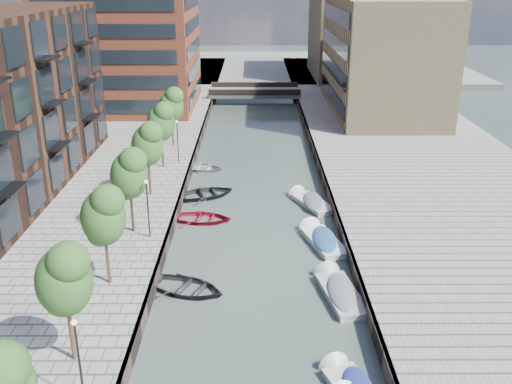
{
  "coord_description": "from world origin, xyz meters",
  "views": [
    {
      "loc": [
        -0.16,
        -10.94,
        17.79
      ],
      "look_at": [
        0.0,
        25.98,
        3.5
      ],
      "focal_mm": 40.0,
      "sensor_mm": 36.0,
      "label": 1
    }
  ],
  "objects_px": {
    "motorboat_1": "(339,291)",
    "motorboat_4": "(310,202)",
    "sloop_4": "(206,197)",
    "motorboat_3": "(321,239)",
    "tree_4": "(147,143)",
    "car": "(341,101)",
    "bridge": "(255,92)",
    "tree_1": "(64,277)",
    "tree_6": "(171,104)",
    "sloop_2": "(202,221)",
    "sloop_3": "(201,170)",
    "tree_3": "(129,172)",
    "tree_2": "(103,214)",
    "sloop_1": "(187,291)",
    "tree_5": "(161,121)"
  },
  "relations": [
    {
      "from": "bridge",
      "to": "tree_2",
      "type": "height_order",
      "value": "tree_2"
    },
    {
      "from": "sloop_2",
      "to": "motorboat_1",
      "type": "height_order",
      "value": "motorboat_1"
    },
    {
      "from": "motorboat_1",
      "to": "tree_1",
      "type": "bearing_deg",
      "value": -151.56
    },
    {
      "from": "motorboat_1",
      "to": "motorboat_4",
      "type": "distance_m",
      "value": 14.06
    },
    {
      "from": "tree_5",
      "to": "sloop_2",
      "type": "distance_m",
      "value": 12.25
    },
    {
      "from": "tree_1",
      "to": "tree_5",
      "type": "distance_m",
      "value": 28.0
    },
    {
      "from": "tree_3",
      "to": "sloop_4",
      "type": "distance_m",
      "value": 11.25
    },
    {
      "from": "sloop_2",
      "to": "sloop_3",
      "type": "distance_m",
      "value": 12.11
    },
    {
      "from": "bridge",
      "to": "tree_1",
      "type": "distance_m",
      "value": 61.71
    },
    {
      "from": "car",
      "to": "tree_6",
      "type": "bearing_deg",
      "value": -149.11
    },
    {
      "from": "sloop_3",
      "to": "motorboat_3",
      "type": "xyz_separation_m",
      "value": [
        9.83,
        -15.73,
        0.21
      ]
    },
    {
      "from": "tree_1",
      "to": "sloop_1",
      "type": "xyz_separation_m",
      "value": [
        4.36,
        7.6,
        -5.31
      ]
    },
    {
      "from": "tree_1",
      "to": "sloop_1",
      "type": "distance_m",
      "value": 10.25
    },
    {
      "from": "sloop_2",
      "to": "sloop_4",
      "type": "relative_size",
      "value": 0.91
    },
    {
      "from": "sloop_2",
      "to": "sloop_4",
      "type": "height_order",
      "value": "sloop_4"
    },
    {
      "from": "tree_5",
      "to": "tree_6",
      "type": "xyz_separation_m",
      "value": [
        0.0,
        7.0,
        0.0
      ]
    },
    {
      "from": "tree_6",
      "to": "motorboat_4",
      "type": "bearing_deg",
      "value": -46.65
    },
    {
      "from": "sloop_2",
      "to": "sloop_4",
      "type": "bearing_deg",
      "value": 7.82
    },
    {
      "from": "sloop_1",
      "to": "tree_1",
      "type": "bearing_deg",
      "value": 173.24
    },
    {
      "from": "sloop_4",
      "to": "tree_3",
      "type": "bearing_deg",
      "value": 130.58
    },
    {
      "from": "tree_4",
      "to": "sloop_4",
      "type": "distance_m",
      "value": 7.1
    },
    {
      "from": "tree_6",
      "to": "sloop_1",
      "type": "distance_m",
      "value": 28.24
    },
    {
      "from": "tree_2",
      "to": "motorboat_3",
      "type": "xyz_separation_m",
      "value": [
        13.1,
        7.2,
        -5.1
      ]
    },
    {
      "from": "sloop_4",
      "to": "motorboat_3",
      "type": "bearing_deg",
      "value": -158.57
    },
    {
      "from": "sloop_4",
      "to": "sloop_3",
      "type": "bearing_deg",
      "value": -15.41
    },
    {
      "from": "bridge",
      "to": "tree_3",
      "type": "bearing_deg",
      "value": -100.25
    },
    {
      "from": "bridge",
      "to": "motorboat_1",
      "type": "xyz_separation_m",
      "value": [
        4.85,
        -53.77,
        -1.18
      ]
    },
    {
      "from": "tree_1",
      "to": "motorboat_1",
      "type": "distance_m",
      "value": 16.02
    },
    {
      "from": "tree_5",
      "to": "motorboat_1",
      "type": "bearing_deg",
      "value": -57.27
    },
    {
      "from": "tree_2",
      "to": "tree_4",
      "type": "xyz_separation_m",
      "value": [
        0.0,
        14.0,
        0.0
      ]
    },
    {
      "from": "tree_3",
      "to": "motorboat_3",
      "type": "height_order",
      "value": "tree_3"
    },
    {
      "from": "tree_1",
      "to": "motorboat_4",
      "type": "xyz_separation_m",
      "value": [
        12.95,
        21.28,
        -5.11
      ]
    },
    {
      "from": "bridge",
      "to": "car",
      "type": "distance_m",
      "value": 13.83
    },
    {
      "from": "motorboat_3",
      "to": "car",
      "type": "xyz_separation_m",
      "value": [
        7.02,
        39.31,
        1.5
      ]
    },
    {
      "from": "sloop_2",
      "to": "tree_3",
      "type": "bearing_deg",
      "value": 138.04
    },
    {
      "from": "sloop_2",
      "to": "sloop_3",
      "type": "relative_size",
      "value": 1.03
    },
    {
      "from": "tree_5",
      "to": "tree_4",
      "type": "bearing_deg",
      "value": -90.0
    },
    {
      "from": "tree_5",
      "to": "sloop_3",
      "type": "height_order",
      "value": "tree_5"
    },
    {
      "from": "bridge",
      "to": "sloop_1",
      "type": "bearing_deg",
      "value": -94.44
    },
    {
      "from": "tree_3",
      "to": "motorboat_3",
      "type": "bearing_deg",
      "value": 0.87
    },
    {
      "from": "bridge",
      "to": "sloop_1",
      "type": "relative_size",
      "value": 2.74
    },
    {
      "from": "motorboat_3",
      "to": "car",
      "type": "bearing_deg",
      "value": 79.88
    },
    {
      "from": "tree_1",
      "to": "motorboat_4",
      "type": "bearing_deg",
      "value": 58.68
    },
    {
      "from": "tree_6",
      "to": "sloop_2",
      "type": "relative_size",
      "value": 1.32
    },
    {
      "from": "tree_2",
      "to": "car",
      "type": "height_order",
      "value": "tree_2"
    },
    {
      "from": "tree_4",
      "to": "car",
      "type": "relative_size",
      "value": 1.42
    },
    {
      "from": "tree_6",
      "to": "tree_3",
      "type": "bearing_deg",
      "value": -90.0
    },
    {
      "from": "tree_4",
      "to": "motorboat_4",
      "type": "distance_m",
      "value": 13.92
    },
    {
      "from": "tree_4",
      "to": "motorboat_4",
      "type": "height_order",
      "value": "tree_4"
    },
    {
      "from": "tree_3",
      "to": "tree_4",
      "type": "height_order",
      "value": "same"
    }
  ]
}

